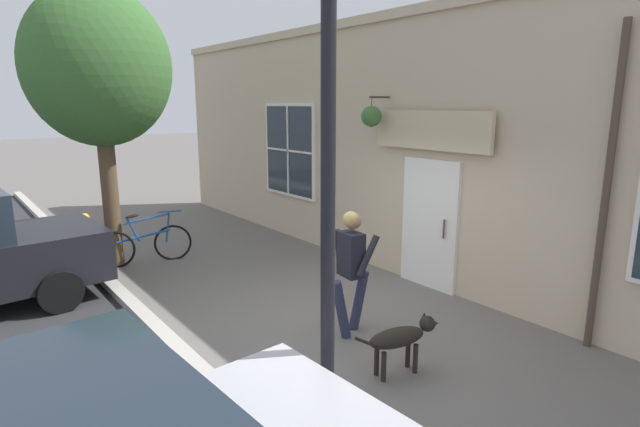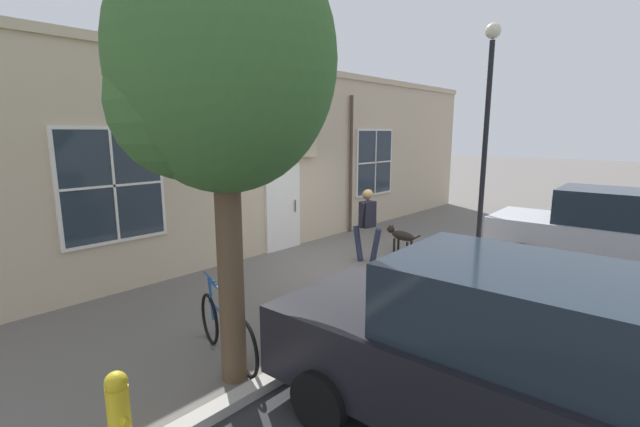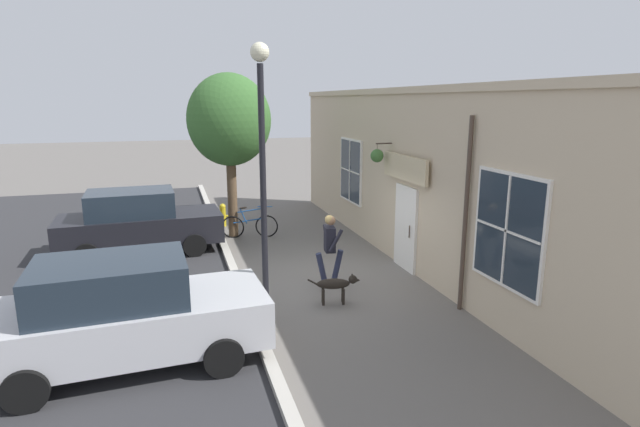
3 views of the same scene
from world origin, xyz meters
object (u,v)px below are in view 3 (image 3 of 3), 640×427
dog_on_leash (336,284)px  fire_hydrant (223,215)px  leaning_bicycle (250,225)px  street_tree_by_curb (230,124)px  street_lamp (262,150)px  pedestrian_walking (330,243)px  parked_car_mid_block (124,313)px  parked_car_nearest_curb (138,222)px

dog_on_leash → fire_hydrant: size_ratio=1.41×
dog_on_leash → leaning_bicycle: bearing=-81.0°
street_tree_by_curb → street_lamp: street_lamp is taller
dog_on_leash → street_lamp: (1.59, 0.68, 2.87)m
pedestrian_walking → dog_on_leash: size_ratio=1.51×
pedestrian_walking → leaning_bicycle: pedestrian_walking is taller
leaning_bicycle → parked_car_mid_block: size_ratio=0.39×
parked_car_nearest_curb → leaning_bicycle: bearing=-167.3°
street_lamp → fire_hydrant: street_lamp is taller
dog_on_leash → fire_hydrant: bearing=-78.0°
parked_car_nearest_curb → fire_hydrant: bearing=-137.0°
pedestrian_walking → street_tree_by_curb: size_ratio=0.33×
dog_on_leash → street_lamp: bearing=23.1°
street_tree_by_curb → parked_car_nearest_curb: street_tree_by_curb is taller
fire_hydrant → parked_car_mid_block: bearing=74.5°
parked_car_nearest_curb → parked_car_mid_block: same height
fire_hydrant → parked_car_nearest_curb: bearing=43.0°
street_lamp → pedestrian_walking: bearing=-135.5°
street_lamp → street_tree_by_curb: bearing=-92.2°
parked_car_mid_block → street_lamp: 3.45m
parked_car_nearest_curb → fire_hydrant: 3.48m
parked_car_nearest_curb → street_tree_by_curb: bearing=-159.6°
dog_on_leash → parked_car_mid_block: (3.97, 1.36, 0.45)m
parked_car_nearest_curb → street_lamp: bearing=113.7°
pedestrian_walking → street_lamp: bearing=44.5°
parked_car_nearest_curb → dog_on_leash: bearing=129.4°
street_tree_by_curb → fire_hydrant: street_tree_by_curb is taller
fire_hydrant → pedestrian_walking: bearing=105.9°
pedestrian_walking → parked_car_mid_block: (4.18, 2.46, -0.10)m
fire_hydrant → dog_on_leash: bearing=102.0°
leaning_bicycle → street_lamp: 7.03m
leaning_bicycle → parked_car_nearest_curb: size_ratio=0.39×
leaning_bicycle → fire_hydrant: 1.76m
dog_on_leash → leaning_bicycle: size_ratio=0.64×
dog_on_leash → street_tree_by_curb: size_ratio=0.22×
leaning_bicycle → parked_car_mid_block: (3.06, 7.04, 0.50)m
street_tree_by_curb → street_lamp: 6.67m
dog_on_leash → parked_car_mid_block: bearing=18.9°
street_tree_by_curb → parked_car_mid_block: bearing=70.3°
dog_on_leash → street_lamp: 3.35m
street_tree_by_curb → leaning_bicycle: 3.13m
dog_on_leash → street_tree_by_curb: 6.84m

